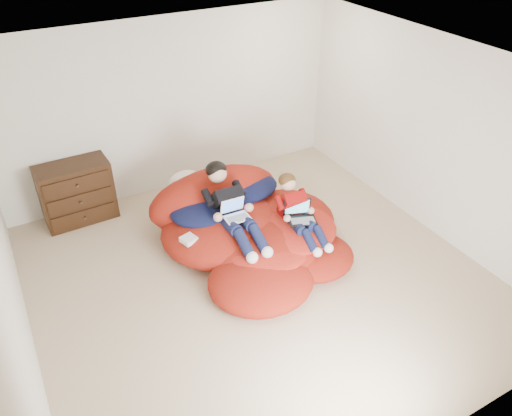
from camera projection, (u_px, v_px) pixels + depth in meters
The scene contains 9 objects.
room_shell at pixel (258, 263), 5.81m from camera, with size 5.10×5.10×2.77m.
dresser at pixel (77, 193), 6.71m from camera, with size 0.95×0.54×0.84m.
beanbag_pile at pixel (250, 228), 6.32m from camera, with size 2.28×2.44×0.88m.
cream_pillow at pixel (185, 181), 6.57m from camera, with size 0.45×0.29×0.29m, color beige.
older_boy at pixel (230, 203), 6.02m from camera, with size 0.36×1.30×0.73m.
younger_boy at pixel (297, 208), 6.06m from camera, with size 0.33×0.99×0.66m.
laptop_white at pixel (235, 212), 5.95m from camera, with size 0.30×0.27×0.22m.
laptop_black at pixel (300, 214), 6.04m from camera, with size 0.39×0.37×0.25m.
power_adapter at pixel (189, 239), 5.86m from camera, with size 0.16×0.16×0.06m, color white.
Camera 1 is at (-2.18, -3.89, 4.00)m, focal length 35.00 mm.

